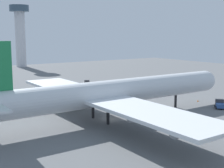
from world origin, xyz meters
TOP-DOWN VIEW (x-y plane):
  - ground_plane at (0.00, 0.00)m, footprint 290.48×290.48m
  - cargo_airplane at (-0.62, 0.00)m, footprint 72.62×67.77m
  - fuel_truck at (30.86, -7.71)m, footprint 4.46×4.44m
  - catering_truck at (20.49, 47.13)m, footprint 3.74×4.19m
  - safety_cone_nose at (32.68, 1.52)m, footprint 0.42×0.42m
  - control_tower at (23.81, 134.24)m, footprint 11.67×11.67m

SIDE VIEW (x-z plane):
  - ground_plane at x=0.00m, z-range 0.00..0.00m
  - safety_cone_nose at x=32.68m, z-range 0.00..0.59m
  - fuel_truck at x=30.86m, z-range -0.06..2.20m
  - catering_truck at x=20.49m, z-range -0.07..2.24m
  - cargo_airplane at x=-0.62m, z-range -3.08..15.86m
  - control_tower at x=23.81m, z-range 3.56..41.26m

